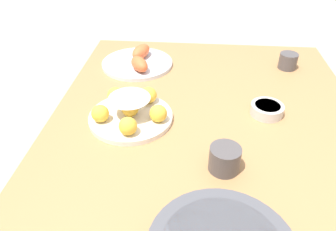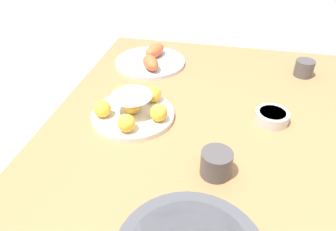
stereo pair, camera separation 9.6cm
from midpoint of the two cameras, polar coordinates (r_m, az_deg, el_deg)
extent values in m
cylinder|color=#A87547|center=(1.73, -4.87, 1.04)|extent=(0.06, 0.06, 0.69)
cylinder|color=#A87547|center=(1.73, 24.50, -2.49)|extent=(0.06, 0.06, 0.69)
cube|color=#A87547|center=(0.97, 9.40, -4.47)|extent=(1.32, 0.98, 0.03)
cylinder|color=silver|center=(1.02, -3.46, 0.05)|extent=(0.26, 0.26, 0.02)
sphere|color=yellow|center=(0.93, -4.34, -1.44)|extent=(0.05, 0.05, 0.05)
sphere|color=yellow|center=(0.97, 1.21, 0.40)|extent=(0.05, 0.05, 0.05)
sphere|color=yellow|center=(1.05, -0.03, 3.67)|extent=(0.05, 0.05, 0.05)
sphere|color=yellow|center=(1.07, -5.69, 4.00)|extent=(0.05, 0.05, 0.05)
sphere|color=yellow|center=(0.99, -8.69, 1.06)|extent=(0.05, 0.05, 0.05)
ellipsoid|color=white|center=(0.98, -3.60, 3.38)|extent=(0.13, 0.13, 0.02)
sphere|color=yellow|center=(1.00, -3.53, 1.66)|extent=(0.05, 0.05, 0.05)
cylinder|color=beige|center=(1.06, 20.15, -0.29)|extent=(0.10, 0.10, 0.03)
cylinder|color=#B26623|center=(1.05, 20.30, 0.32)|extent=(0.08, 0.08, 0.01)
cylinder|color=silver|center=(1.34, -1.07, 9.23)|extent=(0.28, 0.28, 0.01)
ellipsoid|color=#E06033|center=(1.26, -0.85, 9.11)|extent=(0.11, 0.10, 0.05)
ellipsoid|color=#E06033|center=(1.36, -0.27, 11.18)|extent=(0.12, 0.09, 0.05)
cylinder|color=#4C4747|center=(0.83, 11.74, -8.29)|extent=(0.08, 0.08, 0.07)
cylinder|color=#4C4747|center=(1.36, 24.56, 7.46)|extent=(0.07, 0.07, 0.06)
camera|label=1|loc=(0.05, -87.14, 2.03)|focal=35.00mm
camera|label=2|loc=(0.05, 92.86, -2.03)|focal=35.00mm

